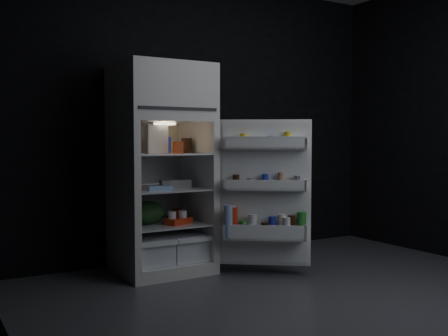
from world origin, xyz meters
TOP-DOWN VIEW (x-y plane):
  - floor at (0.00, 0.00)m, footprint 4.00×3.40m
  - wall_back at (0.00, 1.70)m, footprint 4.00×0.00m
  - wall_left at (-2.00, 0.00)m, footprint 0.00×3.40m
  - refrigerator at (-0.62, 1.32)m, footprint 0.76×0.71m
  - fridge_door at (0.06, 0.72)m, footprint 0.69×0.58m
  - milk_jug at (-0.66, 1.29)m, footprint 0.20×0.20m
  - mayo_jar at (-0.55, 1.37)m, footprint 0.13×0.13m
  - jam_jar at (-0.37, 1.30)m, footprint 0.11×0.11m
  - amber_bottle at (-0.89, 1.34)m, footprint 0.11×0.11m
  - small_carton at (-0.56, 1.09)m, footprint 0.08×0.06m
  - egg_carton at (-0.51, 1.24)m, footprint 0.27×0.14m
  - pie at (-0.77, 1.35)m, footprint 0.31×0.31m
  - flat_package at (-0.72, 1.10)m, footprint 0.21×0.13m
  - wrapped_pkg at (-0.43, 1.39)m, footprint 0.13×0.12m
  - produce_bag at (-0.76, 1.30)m, footprint 0.36×0.31m
  - yogurt_tray at (-0.52, 1.16)m, footprint 0.26×0.20m
  - small_can_red at (-0.41, 1.43)m, footprint 0.10×0.10m
  - small_can_silver at (-0.36, 1.42)m, footprint 0.07×0.07m

SIDE VIEW (x-z plane):
  - floor at x=0.00m, z-range 0.00..0.00m
  - yogurt_tray at x=-0.52m, z-range 0.43..0.48m
  - small_can_red at x=-0.41m, z-range 0.43..0.52m
  - small_can_silver at x=-0.36m, z-range 0.43..0.52m
  - produce_bag at x=-0.76m, z-range 0.43..0.62m
  - fridge_door at x=0.06m, z-range 0.07..1.29m
  - pie at x=-0.77m, z-range 0.73..0.77m
  - flat_package at x=-0.72m, z-range 0.73..0.77m
  - wrapped_pkg at x=-0.43m, z-range 0.73..0.78m
  - egg_carton at x=-0.51m, z-range 0.73..0.80m
  - refrigerator at x=-0.62m, z-range 0.07..1.85m
  - small_carton at x=-0.56m, z-range 1.03..1.13m
  - jam_jar at x=-0.37m, z-range 1.03..1.16m
  - mayo_jar at x=-0.55m, z-range 1.03..1.17m
  - amber_bottle at x=-0.89m, z-range 1.03..1.25m
  - milk_jug at x=-0.66m, z-range 1.03..1.27m
  - wall_back at x=0.00m, z-range 0.00..2.70m
  - wall_left at x=-2.00m, z-range 0.00..2.70m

